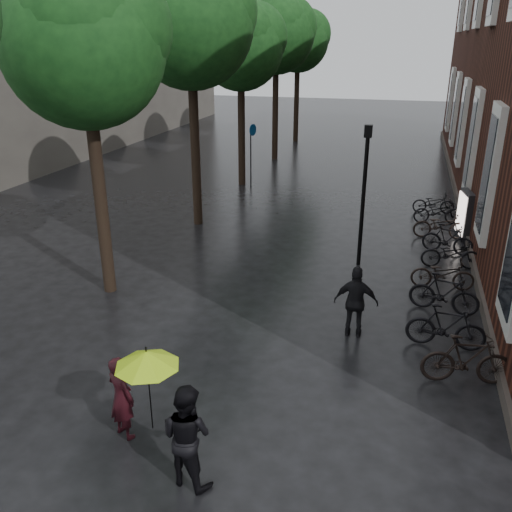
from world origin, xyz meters
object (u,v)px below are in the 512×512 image
(person_black, at_px, (187,435))
(lamp_post, at_px, (364,183))
(pedestrian_walking, at_px, (356,302))
(parked_bicycles, at_px, (444,255))
(person_burgundy, at_px, (121,397))
(ad_lightbox, at_px, (465,215))

(person_black, bearing_deg, lamp_post, -85.37)
(pedestrian_walking, distance_m, parked_bicycles, 4.97)
(person_black, bearing_deg, person_burgundy, -10.03)
(person_burgundy, height_order, ad_lightbox, ad_lightbox)
(person_black, height_order, parked_bicycles, person_black)
(lamp_post, bearing_deg, person_burgundy, -109.53)
(pedestrian_walking, bearing_deg, parked_bicycles, -117.31)
(person_burgundy, bearing_deg, lamp_post, -85.21)
(person_black, height_order, pedestrian_walking, person_black)
(pedestrian_walking, bearing_deg, ad_lightbox, -112.92)
(ad_lightbox, xyz_separation_m, lamp_post, (-3.14, -3.20, 1.67))
(person_burgundy, distance_m, parked_bicycles, 10.50)
(person_burgundy, bearing_deg, parked_bicycles, -97.34)
(ad_lightbox, bearing_deg, person_black, -120.42)
(parked_bicycles, xyz_separation_m, ad_lightbox, (0.72, 2.98, 0.37))
(person_black, relative_size, ad_lightbox, 1.03)
(person_black, relative_size, lamp_post, 0.41)
(pedestrian_walking, relative_size, parked_bicycles, 0.14)
(person_black, xyz_separation_m, ad_lightbox, (4.78, 12.58, -0.02))
(person_black, xyz_separation_m, parked_bicycles, (4.06, 9.60, -0.38))
(person_burgundy, xyz_separation_m, ad_lightbox, (6.23, 11.91, 0.07))
(pedestrian_walking, height_order, ad_lightbox, pedestrian_walking)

